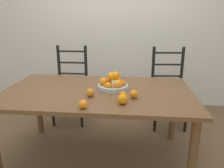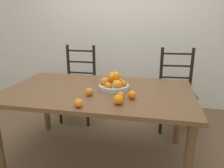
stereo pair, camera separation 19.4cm
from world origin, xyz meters
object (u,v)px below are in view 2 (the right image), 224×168
Objects in this scene: orange_loose_2 at (89,92)px; chair_right at (176,92)px; fruit_bowl at (114,84)px; orange_loose_1 at (119,100)px; chair_left at (79,86)px; orange_loose_0 at (78,103)px; orange_loose_4 at (132,95)px; orange_loose_3 at (121,96)px.

orange_loose_2 is 1.34m from chair_right.
fruit_bowl is at bearing 51.66° from orange_loose_2.
chair_left is at bearing 123.27° from orange_loose_1.
orange_loose_4 is (0.37, 0.26, 0.00)m from orange_loose_0.
orange_loose_1 is 1.18× the size of orange_loose_3.
orange_loose_0 is 0.07× the size of chair_right.
orange_loose_0 is 1.54m from chair_right.
orange_loose_1 reaches higher than orange_loose_2.
orange_loose_4 is (0.20, -0.22, -0.01)m from fruit_bowl.
orange_loose_3 is (0.11, -0.26, -0.01)m from fruit_bowl.
orange_loose_1 is 1.12× the size of orange_loose_2.
fruit_bowl is 1.07m from chair_left.
orange_loose_2 and orange_loose_4 have the same top height.
fruit_bowl is 1.07m from chair_right.
chair_right is (0.82, 1.02, -0.28)m from orange_loose_2.
chair_right is at bearing 57.17° from orange_loose_0.
orange_loose_0 is 1.00× the size of orange_loose_3.
orange_loose_4 is at bearing -48.35° from fruit_bowl.
orange_loose_4 is 1.36m from chair_left.
orange_loose_2 is 1.16m from chair_left.
orange_loose_1 is at bearing -73.20° from fruit_bowl.
chair_left reaches higher than orange_loose_2.
chair_right reaches higher than orange_loose_0.
chair_right is at bearing 50.83° from fruit_bowl.
orange_loose_4 reaches higher than orange_loose_3.
fruit_bowl is at bearing 131.65° from orange_loose_4.
fruit_bowl is 0.28× the size of chair_right.
chair_right is at bearing 62.93° from orange_loose_3.
orange_loose_0 is 0.45m from orange_loose_4.
chair_left is at bearing 110.45° from orange_loose_0.
orange_loose_4 reaches higher than orange_loose_0.
orange_loose_1 is at bearing -122.25° from orange_loose_4.
orange_loose_2 is 1.00× the size of orange_loose_4.
chair_right is (0.82, 1.28, -0.28)m from orange_loose_0.
orange_loose_3 is 1.33m from chair_left.
orange_loose_0 and orange_loose_3 have the same top height.
chair_right is at bearing -0.43° from chair_left.
orange_loose_2 is at bearing -65.24° from chair_left.
orange_loose_4 is 1.15m from chair_right.
fruit_bowl is 4.33× the size of orange_loose_3.
fruit_bowl reaches higher than orange_loose_2.
chair_left is (-0.48, 1.02, -0.28)m from orange_loose_2.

